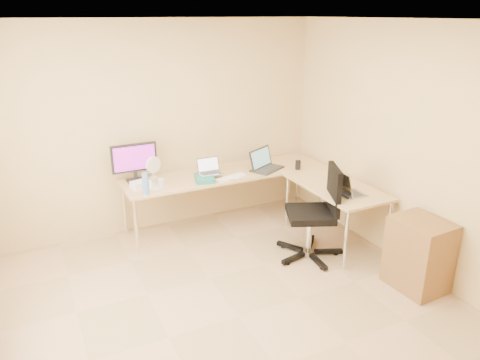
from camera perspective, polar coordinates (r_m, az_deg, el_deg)
name	(u,v)px	position (r m, az deg, el deg)	size (l,w,h in m)	color
floor	(239,317)	(4.42, -0.18, -16.67)	(4.50, 4.50, 0.00)	tan
ceiling	(238,20)	(3.54, -0.23, 19.35)	(4.50, 4.50, 0.00)	white
wall_back	(160,128)	(5.81, -9.95, 6.41)	(4.50, 4.50, 0.00)	tan
wall_front	(474,360)	(2.25, 27.20, -19.30)	(4.50, 4.50, 0.00)	tan
wall_right	(424,154)	(5.02, 21.96, 3.06)	(4.50, 4.50, 0.00)	tan
desk_main	(227,199)	(5.98, -1.64, -2.34)	(2.65, 0.70, 0.73)	tan
desk_return	(334,214)	(5.66, 11.69, -4.12)	(0.70, 1.30, 0.73)	tan
monitor	(135,162)	(5.62, -13.02, 2.17)	(0.55, 0.18, 0.47)	black
book_stack	(205,178)	(5.58, -4.42, 0.23)	(0.23, 0.31, 0.05)	#207163
laptop_center	(210,166)	(5.62, -3.76, 1.71)	(0.29, 0.22, 0.19)	#B0B3C2
laptop_black	(267,160)	(5.92, 3.41, 2.56)	(0.43, 0.32, 0.27)	#252424
keyboard	(230,177)	(5.63, -1.20, 0.31)	(0.42, 0.12, 0.02)	white
mouse	(235,178)	(5.58, -0.57, 0.22)	(0.10, 0.07, 0.04)	silver
mug	(161,183)	(5.44, -9.77, -0.31)	(0.10, 0.10, 0.09)	silver
cd_stack	(202,181)	(5.52, -4.82, -0.09)	(0.13, 0.13, 0.03)	#B6B5C7
water_bottle	(146,184)	(5.19, -11.70, -0.48)	(0.07, 0.07, 0.25)	#537FC7
papers	(152,186)	(5.48, -10.87, -0.73)	(0.19, 0.27, 0.01)	silver
white_box	(141,184)	(5.45, -12.29, -0.54)	(0.21, 0.15, 0.08)	white
desk_fan	(153,168)	(5.70, -10.84, 1.48)	(0.20, 0.20, 0.26)	silver
black_cup	(298,165)	(5.99, 7.24, 1.88)	(0.07, 0.07, 0.12)	black
laptop_return	(352,185)	(5.24, 13.80, -0.65)	(0.26, 0.33, 0.22)	#A7A7A7
office_chair	(310,216)	(5.22, 8.74, -4.45)	(0.65, 0.65, 1.09)	black
cabinet	(419,255)	(4.98, 21.40, -8.72)	(0.44, 0.55, 0.76)	brown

